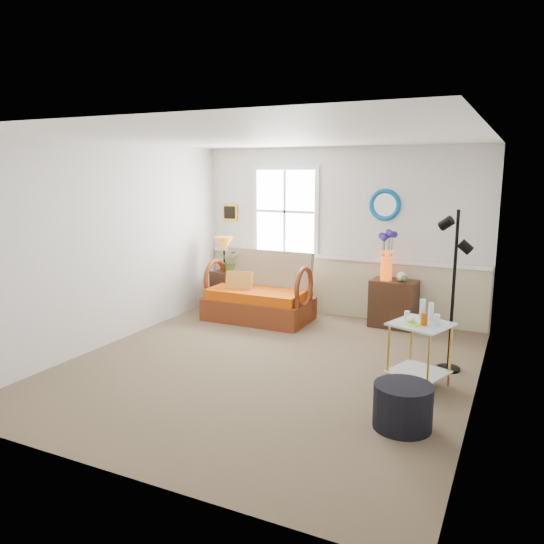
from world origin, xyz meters
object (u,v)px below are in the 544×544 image
at_px(ottoman, 403,406).
at_px(loveseat, 258,287).
at_px(side_table, 419,355).
at_px(floor_lamp, 453,292).
at_px(cabinet, 394,304).
at_px(lamp_stand, 225,290).

bearing_deg(ottoman, loveseat, 137.08).
bearing_deg(side_table, floor_lamp, 69.51).
xyz_separation_m(loveseat, ottoman, (2.73, -2.54, -0.31)).
xyz_separation_m(loveseat, cabinet, (1.94, 0.52, -0.17)).
bearing_deg(side_table, loveseat, 150.22).
xyz_separation_m(lamp_stand, ottoman, (3.52, -2.88, -0.12)).
bearing_deg(cabinet, ottoman, -71.80).
bearing_deg(cabinet, floor_lamp, -52.24).
relative_size(loveseat, cabinet, 2.28).
xyz_separation_m(cabinet, side_table, (0.74, -2.05, 0.00)).
bearing_deg(floor_lamp, lamp_stand, -179.42).
bearing_deg(floor_lamp, side_table, -91.10).
bearing_deg(lamp_stand, loveseat, -23.40).
relative_size(cabinet, side_table, 1.00).
height_order(loveseat, cabinet, loveseat).
distance_m(loveseat, ottoman, 3.74).
xyz_separation_m(side_table, floor_lamp, (0.23, 0.62, 0.57)).
height_order(cabinet, side_table, side_table).
bearing_deg(loveseat, ottoman, -43.13).
xyz_separation_m(lamp_stand, side_table, (3.47, -1.88, 0.03)).
distance_m(cabinet, floor_lamp, 1.82).
bearing_deg(ottoman, cabinet, 104.48).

